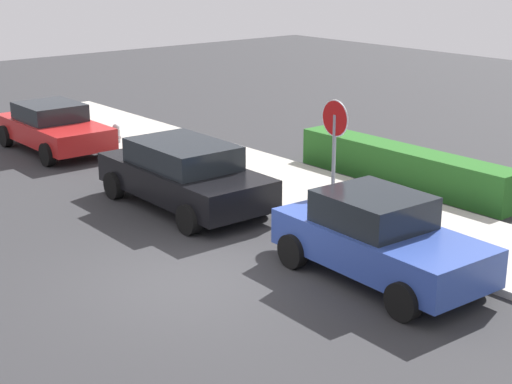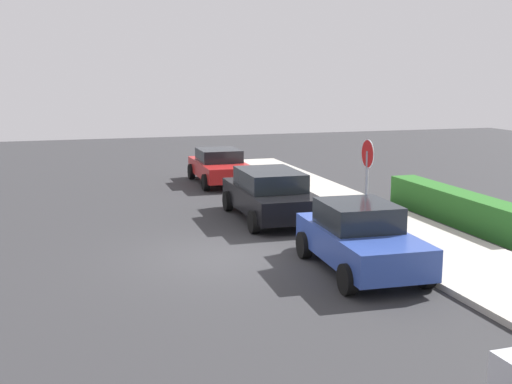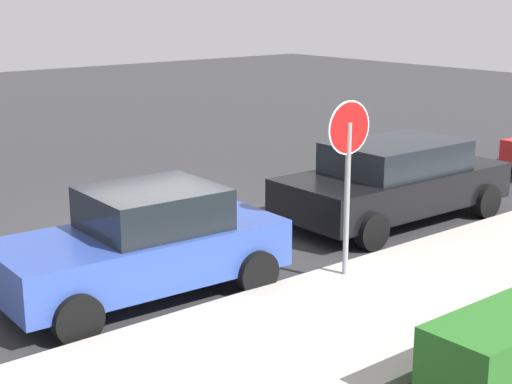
# 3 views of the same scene
# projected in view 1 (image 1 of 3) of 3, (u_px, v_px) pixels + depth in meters

# --- Properties ---
(ground_plane) EXTENTS (60.00, 60.00, 0.00)m
(ground_plane) POSITION_uv_depth(u_px,v_px,m) (193.00, 280.00, 13.87)
(ground_plane) COLOR #2D2D30
(sidewalk_curb) EXTENTS (32.00, 3.00, 0.14)m
(sidewalk_curb) POSITION_uv_depth(u_px,v_px,m) (384.00, 217.00, 16.95)
(sidewalk_curb) COLOR #B2ADA3
(sidewalk_curb) RESTS_ON ground_plane
(stop_sign) EXTENTS (0.77, 0.08, 2.69)m
(stop_sign) POSITION_uv_depth(u_px,v_px,m) (334.00, 140.00, 16.11)
(stop_sign) COLOR gray
(stop_sign) RESTS_ON ground_plane
(parked_car_blue) EXTENTS (4.05, 2.11, 1.54)m
(parked_car_blue) POSITION_uv_depth(u_px,v_px,m) (379.00, 238.00, 13.70)
(parked_car_blue) COLOR #2D479E
(parked_car_blue) RESTS_ON ground_plane
(parked_car_black) EXTENTS (4.60, 2.18, 1.50)m
(parked_car_black) POSITION_uv_depth(u_px,v_px,m) (184.00, 174.00, 17.59)
(parked_car_black) COLOR black
(parked_car_black) RESTS_ON ground_plane
(parked_car_red) EXTENTS (4.21, 2.06, 1.37)m
(parked_car_red) POSITION_uv_depth(u_px,v_px,m) (53.00, 127.00, 22.62)
(parked_car_red) COLOR red
(parked_car_red) RESTS_ON ground_plane
(fire_hydrant) EXTENTS (0.30, 0.22, 0.72)m
(fire_hydrant) POSITION_uv_depth(u_px,v_px,m) (117.00, 135.00, 23.09)
(fire_hydrant) COLOR #A5A5A8
(fire_hydrant) RESTS_ON ground_plane
(front_yard_hedge) EXTENTS (6.26, 0.86, 0.95)m
(front_yard_hedge) POSITION_uv_depth(u_px,v_px,m) (403.00, 166.00, 19.35)
(front_yard_hedge) COLOR #286623
(front_yard_hedge) RESTS_ON ground_plane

